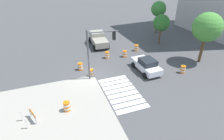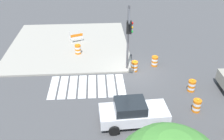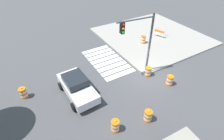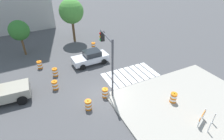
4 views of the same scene
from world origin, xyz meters
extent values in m
plane|color=#474749|center=(0.00, 0.00, 0.00)|extent=(120.00, 120.00, 0.00)
cube|color=#9E998E|center=(6.00, -6.00, 0.07)|extent=(12.00, 12.00, 0.15)
cube|color=silver|center=(1.38, 1.80, 0.01)|extent=(0.60, 3.20, 0.02)
cube|color=silver|center=(2.12, 1.80, 0.01)|extent=(0.60, 3.20, 0.02)
cube|color=silver|center=(2.88, 1.80, 0.01)|extent=(0.60, 3.20, 0.02)
cube|color=silver|center=(3.62, 1.80, 0.01)|extent=(0.60, 3.20, 0.02)
cube|color=silver|center=(4.38, 1.80, 0.01)|extent=(0.60, 3.20, 0.02)
cube|color=silver|center=(5.12, 1.80, 0.01)|extent=(0.60, 3.20, 0.02)
cube|color=silver|center=(5.88, 1.80, 0.01)|extent=(0.60, 3.20, 0.02)
cube|color=silver|center=(6.62, 1.80, 0.01)|extent=(0.60, 3.20, 0.02)
cube|color=silver|center=(0.98, 6.15, 0.68)|extent=(4.38, 2.04, 0.70)
cube|color=#1E2328|center=(1.23, 6.17, 1.33)|extent=(1.97, 1.69, 0.60)
cylinder|color=black|center=(-0.32, 5.14, 0.33)|extent=(0.67, 0.27, 0.66)
cylinder|color=black|center=(-0.41, 7.04, 0.33)|extent=(0.67, 0.27, 0.66)
cylinder|color=black|center=(2.38, 5.27, 0.33)|extent=(0.67, 0.27, 0.66)
cylinder|color=black|center=(2.29, 7.17, 0.33)|extent=(0.67, 0.27, 0.66)
cube|color=gray|center=(-7.31, 3.05, 0.87)|extent=(2.60, 2.13, 0.90)
cylinder|color=black|center=(-6.86, 2.01, 0.42)|extent=(0.85, 0.34, 0.84)
cylinder|color=black|center=(-6.76, 4.05, 0.42)|extent=(0.85, 0.34, 0.84)
cylinder|color=orange|center=(-4.70, 7.71, 0.09)|extent=(0.56, 0.56, 0.18)
cylinder|color=white|center=(-4.70, 7.71, 0.27)|extent=(0.56, 0.56, 0.18)
cylinder|color=orange|center=(-4.70, 7.71, 0.45)|extent=(0.56, 0.56, 0.18)
cylinder|color=white|center=(-4.70, 7.71, 0.63)|extent=(0.56, 0.56, 0.18)
cylinder|color=orange|center=(-4.70, 7.71, 0.81)|extent=(0.56, 0.56, 0.18)
sphere|color=yellow|center=(-4.70, 7.71, 0.96)|extent=(0.12, 0.12, 0.12)
cylinder|color=orange|center=(-3.88, 2.94, 0.09)|extent=(0.56, 0.56, 0.18)
cylinder|color=white|center=(-3.88, 2.94, 0.27)|extent=(0.56, 0.56, 0.18)
cylinder|color=orange|center=(-3.88, 2.94, 0.45)|extent=(0.56, 0.56, 0.18)
cylinder|color=white|center=(-3.88, 2.94, 0.63)|extent=(0.56, 0.56, 0.18)
cylinder|color=orange|center=(-3.88, 2.94, 0.81)|extent=(0.56, 0.56, 0.18)
sphere|color=yellow|center=(-3.88, 2.94, 0.96)|extent=(0.12, 0.12, 0.12)
cylinder|color=orange|center=(-3.42, 5.30, 0.09)|extent=(0.56, 0.56, 0.18)
cylinder|color=white|center=(-3.42, 5.30, 0.27)|extent=(0.56, 0.56, 0.18)
cylinder|color=orange|center=(-3.42, 5.30, 0.45)|extent=(0.56, 0.56, 0.18)
cylinder|color=white|center=(-3.42, 5.30, 0.63)|extent=(0.56, 0.56, 0.18)
cylinder|color=orange|center=(-3.42, 5.30, 0.81)|extent=(0.56, 0.56, 0.18)
sphere|color=yellow|center=(-3.42, 5.30, 0.96)|extent=(0.12, 0.12, 0.12)
cylinder|color=orange|center=(2.86, 9.98, 0.09)|extent=(0.56, 0.56, 0.18)
cylinder|color=white|center=(2.86, 9.98, 0.27)|extent=(0.56, 0.56, 0.18)
cylinder|color=orange|center=(2.86, 9.98, 0.45)|extent=(0.56, 0.56, 0.18)
cylinder|color=white|center=(2.86, 9.98, 0.63)|extent=(0.56, 0.56, 0.18)
cylinder|color=orange|center=(2.86, 9.98, 0.81)|extent=(0.56, 0.56, 0.18)
sphere|color=yellow|center=(2.86, 9.98, 0.96)|extent=(0.12, 0.12, 0.12)
cylinder|color=orange|center=(-0.01, -0.31, 0.09)|extent=(0.56, 0.56, 0.18)
cylinder|color=white|center=(-0.01, -0.31, 0.27)|extent=(0.56, 0.56, 0.18)
cylinder|color=orange|center=(-0.01, -0.31, 0.45)|extent=(0.56, 0.56, 0.18)
cylinder|color=white|center=(-0.01, -0.31, 0.63)|extent=(0.56, 0.56, 0.18)
cylinder|color=orange|center=(-0.01, -0.31, 0.81)|extent=(0.56, 0.56, 0.18)
sphere|color=yellow|center=(-0.01, -0.31, 0.96)|extent=(0.12, 0.12, 0.12)
cylinder|color=orange|center=(-1.93, -1.11, 0.09)|extent=(0.56, 0.56, 0.18)
cylinder|color=white|center=(-1.93, -1.11, 0.27)|extent=(0.56, 0.56, 0.18)
cylinder|color=orange|center=(-1.93, -1.11, 0.45)|extent=(0.56, 0.56, 0.18)
cylinder|color=white|center=(-1.93, -1.11, 0.63)|extent=(0.56, 0.56, 0.18)
cylinder|color=orange|center=(-1.93, -1.11, 0.81)|extent=(0.56, 0.56, 0.18)
sphere|color=yellow|center=(-1.93, -1.11, 0.96)|extent=(0.12, 0.12, 0.12)
cylinder|color=orange|center=(4.96, -3.71, 0.24)|extent=(0.56, 0.56, 0.18)
cylinder|color=white|center=(4.96, -3.71, 0.42)|extent=(0.56, 0.56, 0.18)
cylinder|color=orange|center=(4.96, -3.71, 0.60)|extent=(0.56, 0.56, 0.18)
cylinder|color=white|center=(4.96, -3.71, 0.78)|extent=(0.56, 0.56, 0.18)
cylinder|color=orange|center=(4.96, -3.71, 0.96)|extent=(0.56, 0.56, 0.18)
sphere|color=yellow|center=(4.96, -3.71, 1.11)|extent=(0.12, 0.12, 0.12)
cube|color=silver|center=(4.70, -6.66, 0.65)|extent=(0.09, 0.09, 1.00)
cube|color=silver|center=(4.96, -7.31, 0.65)|extent=(0.09, 0.09, 1.00)
cube|color=silver|center=(5.72, -6.24, 0.65)|extent=(0.09, 0.09, 1.00)
cube|color=silver|center=(5.98, -6.89, 0.65)|extent=(0.09, 0.09, 1.00)
cube|color=orange|center=(5.20, -6.43, 0.90)|extent=(1.22, 0.52, 0.28)
cube|color=white|center=(5.20, -6.43, 0.60)|extent=(1.22, 0.52, 0.20)
cylinder|color=#4C4C51|center=(0.60, -0.60, 2.90)|extent=(0.18, 0.18, 5.50)
cylinder|color=#4C4C51|center=(0.78, 0.99, 5.35)|extent=(0.49, 3.19, 0.12)
cube|color=black|center=(0.91, 2.10, 4.90)|extent=(0.39, 0.32, 0.90)
sphere|color=red|center=(0.73, 2.12, 5.20)|extent=(0.20, 0.20, 0.20)
sphere|color=#F2A514|center=(0.73, 2.12, 4.90)|extent=(0.20, 0.20, 0.20)
sphere|color=green|center=(0.73, 2.12, 4.60)|extent=(0.20, 0.20, 0.20)
cylinder|color=brown|center=(1.23, 13.86, 1.68)|extent=(0.37, 0.37, 3.36)
sphere|color=#478C38|center=(1.23, 13.86, 4.58)|extent=(3.50, 3.50, 3.50)
cylinder|color=brown|center=(-5.98, 12.33, 1.23)|extent=(0.26, 0.26, 2.47)
sphere|color=#2D6B28|center=(-5.98, 12.33, 3.35)|extent=(2.50, 2.50, 2.50)
camera|label=1|loc=(18.10, -4.36, 11.40)|focal=30.47mm
camera|label=2|loc=(3.17, 18.43, 11.13)|focal=40.78mm
camera|label=3|loc=(-9.20, 8.96, 10.25)|focal=28.01mm
camera|label=4|loc=(-4.99, -11.72, 10.67)|focal=28.04mm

